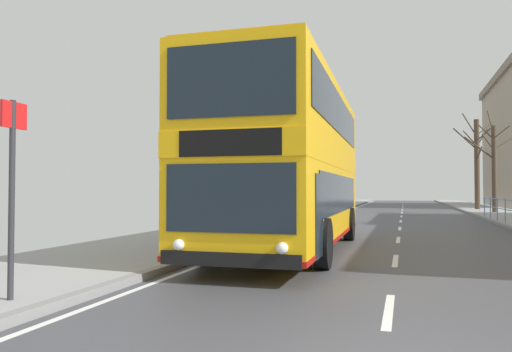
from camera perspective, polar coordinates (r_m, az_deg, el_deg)
The scene contains 4 objects.
double_decker_bus_main at distance 13.04m, azimuth 4.05°, elevation 1.38°, with size 2.93×10.21×4.38m.
bus_stop_sign_near at distance 7.38m, azimuth -26.52°, elevation -0.07°, with size 0.08×0.44×2.69m.
bare_tree_far_00 at distance 40.70m, azimuth 24.32°, elevation 1.56°, with size 2.75×2.34×7.44m.
bare_tree_far_02 at distance 35.76m, azimuth 25.93°, elevation 1.38°, with size 3.65×2.65×6.82m.
Camera 1 is at (0.22, -4.21, 1.62)m, focal length 34.34 mm.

